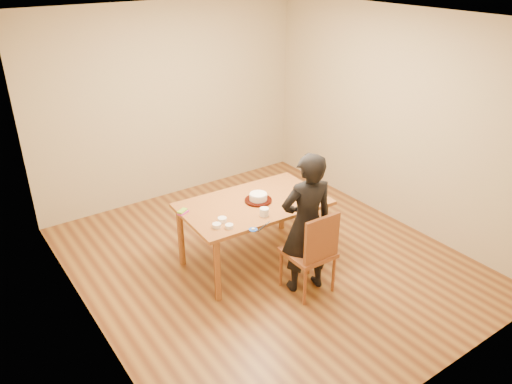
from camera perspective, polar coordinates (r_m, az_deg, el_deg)
room_shell at (r=5.52m, az=-0.81°, el=5.61°), size 4.00×4.50×2.70m
dining_table at (r=5.53m, az=-0.30°, el=-1.39°), size 1.64×1.02×0.04m
dining_chair at (r=5.23m, az=5.97°, el=-6.89°), size 0.47×0.47×0.04m
cake_plate at (r=5.54m, az=0.26°, el=-0.97°), size 0.30×0.30×0.02m
cake at (r=5.52m, az=0.26°, el=-0.57°), size 0.20×0.20×0.06m
frosting_dome at (r=5.50m, az=0.26°, el=-0.16°), size 0.19×0.19×0.03m
frosting_tub at (r=5.24m, az=0.95°, el=-2.29°), size 0.10×0.10×0.09m
frosting_lid at (r=5.00m, az=-0.33°, el=-4.32°), size 0.09×0.09×0.01m
frosting_dollop at (r=4.99m, az=-0.33°, el=-4.19°), size 0.04×0.04×0.02m
ramekin_green at (r=5.03m, az=-3.08°, el=-3.93°), size 0.08×0.08×0.04m
ramekin_yellow at (r=5.15m, az=-3.88°, el=-3.17°), size 0.09×0.09×0.04m
ramekin_multi at (r=5.05m, az=-4.51°, el=-3.84°), size 0.09×0.09×0.04m
candy_box_pink at (r=5.36m, az=-8.34°, el=-2.33°), size 0.14×0.10×0.02m
candy_box_green at (r=5.35m, az=-8.42°, el=-2.15°), size 0.13×0.11×0.02m
spatula at (r=5.03m, az=0.70°, el=-4.10°), size 0.15×0.08×0.01m
person at (r=5.09m, az=5.81°, el=-3.63°), size 0.64×0.50×1.54m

